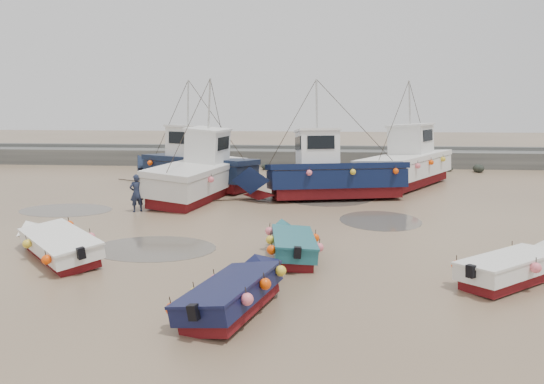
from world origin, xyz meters
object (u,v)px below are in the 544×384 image
(dinghy_1, at_px, (240,288))
(cabin_boat_3, at_px, (410,163))
(cabin_boat_1, at_px, (202,172))
(person, at_px, (137,212))
(cabin_boat_0, at_px, (190,165))
(dinghy_2, at_px, (291,241))
(dinghy_3, at_px, (518,264))
(cabin_boat_2, at_px, (325,174))
(dinghy_0, at_px, (58,241))

(dinghy_1, height_order, cabin_boat_3, cabin_boat_3)
(cabin_boat_1, relative_size, person, 6.03)
(cabin_boat_0, bearing_deg, cabin_boat_3, -55.28)
(dinghy_1, bearing_deg, dinghy_2, 93.45)
(dinghy_3, bearing_deg, cabin_boat_2, 165.97)
(cabin_boat_0, xyz_separation_m, cabin_boat_1, (1.23, -2.58, -0.03))
(dinghy_0, bearing_deg, cabin_boat_1, 33.09)
(dinghy_2, bearing_deg, dinghy_1, -110.51)
(dinghy_1, relative_size, cabin_boat_2, 0.54)
(dinghy_3, relative_size, cabin_boat_0, 0.52)
(cabin_boat_2, relative_size, person, 5.82)
(dinghy_3, height_order, cabin_boat_3, cabin_boat_3)
(dinghy_0, xyz_separation_m, cabin_boat_2, (9.21, 10.78, 0.79))
(dinghy_2, relative_size, person, 2.90)
(cabin_boat_0, xyz_separation_m, person, (-1.06, -6.53, -1.35))
(cabin_boat_0, bearing_deg, dinghy_3, -113.53)
(dinghy_2, bearing_deg, cabin_boat_3, 60.29)
(cabin_boat_3, bearing_deg, cabin_boat_1, -124.51)
(person, bearing_deg, cabin_boat_0, -133.43)
(cabin_boat_0, relative_size, cabin_boat_2, 0.91)
(cabin_boat_3, height_order, person, cabin_boat_3)
(cabin_boat_0, height_order, cabin_boat_2, same)
(person, bearing_deg, cabin_boat_1, -154.33)
(dinghy_2, distance_m, cabin_boat_3, 16.59)
(dinghy_3, height_order, cabin_boat_1, cabin_boat_1)
(dinghy_0, relative_size, cabin_boat_2, 0.51)
(dinghy_0, height_order, person, dinghy_0)
(cabin_boat_0, bearing_deg, person, -164.22)
(dinghy_0, xyz_separation_m, dinghy_3, (14.62, -1.38, 0.01))
(cabin_boat_0, distance_m, cabin_boat_3, 13.23)
(dinghy_1, xyz_separation_m, dinghy_2, (1.14, 4.48, 0.01))
(dinghy_3, bearing_deg, cabin_boat_0, -176.53)
(dinghy_1, distance_m, cabin_boat_3, 21.17)
(dinghy_1, relative_size, dinghy_3, 1.14)
(dinghy_2, height_order, person, dinghy_2)
(dinghy_3, relative_size, cabin_boat_1, 0.46)
(dinghy_1, distance_m, person, 12.66)
(cabin_boat_2, bearing_deg, cabin_boat_1, 76.94)
(dinghy_3, distance_m, cabin_boat_2, 13.34)
(dinghy_0, height_order, dinghy_2, same)
(cabin_boat_1, distance_m, person, 4.75)
(dinghy_2, distance_m, cabin_boat_0, 14.51)
(dinghy_2, distance_m, cabin_boat_1, 11.66)
(cabin_boat_3, bearing_deg, person, -114.83)
(dinghy_1, height_order, cabin_boat_0, cabin_boat_0)
(dinghy_2, relative_size, cabin_boat_0, 0.55)
(dinghy_0, relative_size, dinghy_1, 0.94)
(dinghy_2, bearing_deg, dinghy_0, 177.59)
(dinghy_2, height_order, dinghy_3, same)
(dinghy_3, bearing_deg, dinghy_1, -109.92)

